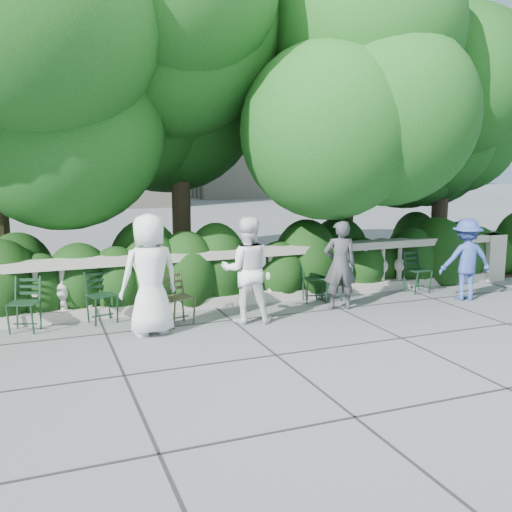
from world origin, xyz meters
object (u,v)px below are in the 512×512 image
object	(u,v)px
chair_a	(107,325)
person_casual_man	(247,270)
person_woman_grey	(340,265)
chair_c	(334,302)
person_older_blue	(466,259)
chair_d	(316,304)
chair_f	(422,294)
chair_weathered	(184,327)
person_businessman	(150,275)
chair_b	(22,334)

from	to	relation	value
chair_a	person_casual_man	distance (m)	2.38
person_casual_man	person_woman_grey	bearing A→B (deg)	-158.52
chair_a	person_casual_man	bearing A→B (deg)	-32.73
chair_c	person_older_blue	size ratio (longest dim) A/B	0.55
chair_d	person_casual_man	xyz separation A→B (m)	(-1.57, -0.60, 0.85)
person_older_blue	chair_f	bearing A→B (deg)	-39.38
chair_a	person_woman_grey	bearing A→B (deg)	-22.98
chair_f	chair_weathered	xyz separation A→B (m)	(-4.87, -0.47, 0.00)
person_older_blue	person_businessman	bearing A→B (deg)	15.25
chair_f	person_woman_grey	xyz separation A→B (m)	(-2.06, -0.38, 0.78)
chair_b	chair_c	bearing A→B (deg)	21.03
person_businessman	person_casual_man	distance (m)	1.57
chair_a	chair_c	distance (m)	4.05
chair_d	person_older_blue	world-z (taller)	person_older_blue
chair_b	chair_c	size ratio (longest dim) A/B	1.00
chair_d	person_older_blue	distance (m)	2.92
chair_c	person_woman_grey	distance (m)	0.91
chair_f	chair_d	bearing A→B (deg)	173.12
chair_b	person_woman_grey	world-z (taller)	person_woman_grey
person_woman_grey	person_older_blue	distance (m)	2.53
chair_c	person_businessman	size ratio (longest dim) A/B	0.46
chair_c	chair_d	distance (m)	0.35
chair_b	person_businessman	bearing A→B (deg)	0.22
chair_c	chair_weathered	distance (m)	2.99
person_woman_grey	chair_b	bearing A→B (deg)	11.31
chair_d	person_casual_man	world-z (taller)	person_casual_man
chair_b	person_businessman	distance (m)	2.14
chair_b	person_woman_grey	xyz separation A→B (m)	(5.15, -0.43, 0.78)
chair_a	person_businessman	distance (m)	1.30
chair_a	chair_c	world-z (taller)	same
chair_d	chair_weathered	size ratio (longest dim) A/B	1.00
chair_d	chair_weathered	bearing A→B (deg)	-155.53
chair_a	person_businessman	size ratio (longest dim) A/B	0.46
chair_d	person_businessman	world-z (taller)	person_businessman
chair_weathered	person_businessman	xyz separation A→B (m)	(-0.54, -0.17, 0.90)
chair_c	person_woman_grey	world-z (taller)	person_woman_grey
chair_f	person_woman_grey	distance (m)	2.24
chair_weathered	person_casual_man	distance (m)	1.33
person_casual_man	chair_d	bearing A→B (deg)	-142.64
chair_c	chair_weathered	xyz separation A→B (m)	(-2.95, -0.52, 0.00)
chair_a	chair_c	size ratio (longest dim) A/B	1.00
chair_b	chair_weathered	distance (m)	2.40
chair_d	chair_a	bearing A→B (deg)	-167.70
chair_b	person_casual_man	world-z (taller)	person_casual_man
person_older_blue	chair_b	bearing A→B (deg)	10.15
chair_d	person_woman_grey	size ratio (longest dim) A/B	0.54
chair_a	chair_weathered	xyz separation A→B (m)	(1.11, -0.57, 0.00)
person_businessman	person_woman_grey	world-z (taller)	person_businessman
chair_a	person_older_blue	size ratio (longest dim) A/B	0.55
chair_c	chair_b	bearing A→B (deg)	171.93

